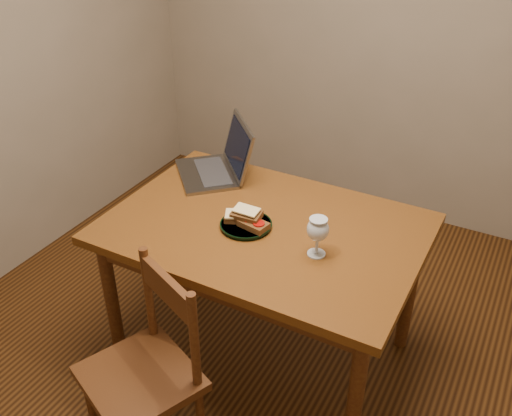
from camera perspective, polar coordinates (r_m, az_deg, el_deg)
The scene contains 10 objects.
floor at distance 2.85m, azimuth 0.71°, elevation -14.70°, with size 3.20×3.20×0.02m, color black.
back_wall at distance 3.55m, azimuth 13.78°, elevation 18.70°, with size 3.20×0.02×2.60m, color gray.
table at distance 2.43m, azimuth 0.84°, elevation -3.39°, with size 1.30×0.90×0.74m.
chair at distance 2.21m, azimuth -11.14°, elevation -15.17°, with size 0.51×0.50×0.43m.
plate at distance 2.37m, azimuth -1.01°, elevation -1.73°, with size 0.22×0.22×0.02m, color black.
sandwich_cheese at distance 2.37m, azimuth -1.66°, elevation -0.81°, with size 0.12×0.07×0.04m, color #381E0C, non-canonical shape.
sandwich_tomato at distance 2.33m, azimuth -0.25°, elevation -1.55°, with size 0.12×0.07×0.04m, color #381E0C, non-canonical shape.
sandwich_top at distance 2.34m, azimuth -0.96°, elevation -0.59°, with size 0.12×0.07×0.04m, color #381E0C, non-canonical shape.
milk_glass at distance 2.18m, azimuth 6.16°, elevation -2.88°, with size 0.09×0.09×0.17m, color white, non-canonical shape.
laptop at distance 2.75m, azimuth -3.51°, elevation 4.73°, with size 0.48×0.48×0.26m.
Camera 1 is at (0.90, -1.74, 2.06)m, focal length 40.00 mm.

